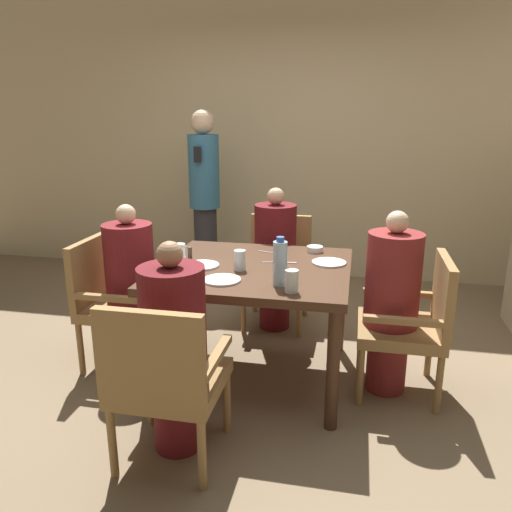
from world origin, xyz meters
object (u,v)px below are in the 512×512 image
water_bottle (280,263)px  glass_tall_far (292,281)px  glass_tall_near (240,260)px  glass_tall_mid (180,253)px  chair_far_side (278,266)px  plate_main_right (329,263)px  diner_in_far_chair (275,258)px  plate_main_left (202,265)px  diner_in_near_chair (174,347)px  chair_right_side (414,320)px  diner_in_left_chair (131,285)px  chair_near_corner (165,376)px  standing_host (205,195)px  plate_dessert_center (222,280)px  chair_left_side (113,297)px  diner_in_right_chair (391,302)px  bowl_small (315,249)px  teacup_with_saucer (191,282)px

water_bottle → glass_tall_far: (0.08, -0.10, -0.07)m
glass_tall_near → glass_tall_mid: same height
chair_far_side → plate_main_right: size_ratio=4.00×
water_bottle → glass_tall_far: bearing=-52.7°
diner_in_far_chair → plate_main_left: size_ratio=5.22×
diner_in_near_chair → chair_right_side: bearing=33.3°
diner_in_left_chair → chair_near_corner: bearing=-57.1°
standing_host → glass_tall_near: size_ratio=13.81×
diner_in_far_chair → chair_near_corner: size_ratio=1.31×
chair_far_side → glass_tall_mid: size_ratio=7.01×
glass_tall_near → standing_host: bearing=113.7°
chair_far_side → plate_dessert_center: (-0.12, -1.24, 0.28)m
chair_far_side → diner_in_left_chair: bearing=-132.0°
plate_main_right → standing_host: bearing=130.9°
diner_in_left_chair → plate_dessert_center: size_ratio=5.14×
plate_main_right → glass_tall_mid: glass_tall_mid is taller
chair_right_side → water_bottle: bearing=-157.5°
chair_left_side → diner_in_right_chair: (1.80, 0.00, 0.10)m
chair_far_side → chair_near_corner: 1.86m
chair_near_corner → diner_in_left_chair: bearing=122.9°
chair_far_side → plate_main_left: bearing=-107.8°
diner_in_right_chair → glass_tall_near: diner_in_right_chair is taller
glass_tall_near → diner_in_right_chair: bearing=6.0°
chair_right_side → bowl_small: 0.81m
chair_right_side → bowl_small: (-0.63, 0.41, 0.29)m
diner_in_left_chair → diner_in_far_chair: 1.15m
standing_host → chair_left_side: bearing=-95.4°
plate_main_left → glass_tall_near: size_ratio=1.75×
plate_main_right → diner_in_right_chair: bearing=-21.5°
diner_in_right_chair → plate_main_left: bearing=-176.7°
plate_dessert_center → glass_tall_near: size_ratio=1.75×
diner_in_near_chair → teacup_with_saucer: diner_in_near_chair is taller
chair_left_side → glass_tall_mid: (0.49, -0.02, 0.33)m
standing_host → water_bottle: size_ratio=6.22×
glass_tall_mid → plate_dessert_center: bearing=-39.9°
glass_tall_near → diner_in_near_chair: bearing=-103.4°
chair_left_side → teacup_with_saucer: chair_left_side is taller
glass_tall_near → chair_left_side: bearing=174.0°
chair_right_side → glass_tall_mid: 1.48m
diner_in_far_chair → bowl_small: bearing=-48.4°
plate_main_left → plate_main_right: same height
chair_left_side → diner_in_far_chair: size_ratio=0.77×
standing_host → glass_tall_mid: size_ratio=13.81×
diner_in_right_chair → chair_near_corner: 1.41m
diner_in_far_chair → bowl_small: size_ratio=10.15×
diner_in_near_chair → glass_tall_far: diner_in_near_chair is taller
plate_dessert_center → chair_near_corner: bearing=-100.5°
plate_dessert_center → bowl_small: 0.86m
diner_in_far_chair → plate_main_right: (0.45, -0.64, 0.18)m
chair_right_side → plate_dessert_center: (-1.09, -0.31, 0.28)m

